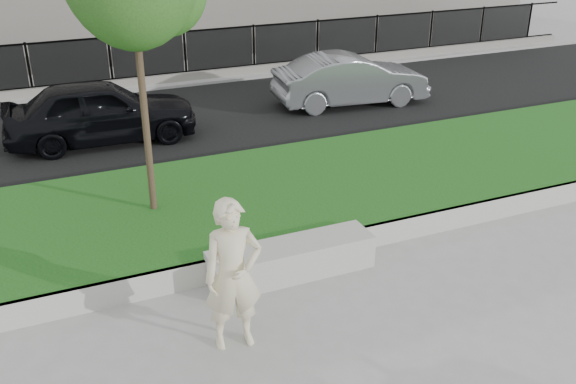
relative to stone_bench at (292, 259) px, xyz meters
name	(u,v)px	position (x,y,z in m)	size (l,w,h in m)	color
ground	(304,304)	(-0.16, -0.80, -0.26)	(90.00, 90.00, 0.00)	gray
grass_bank	(234,205)	(-0.16, 2.20, -0.06)	(34.00, 4.00, 0.40)	#0E390F
grass_kerb	(276,257)	(-0.16, 0.24, -0.06)	(34.00, 0.08, 0.40)	#AAA79F
street	(162,124)	(-0.16, 7.70, -0.24)	(34.00, 7.00, 0.04)	black
far_pavement	(128,79)	(-0.16, 12.20, -0.20)	(34.00, 3.00, 0.12)	gray
iron_fence	(133,71)	(-0.16, 11.20, 0.28)	(32.00, 0.30, 1.50)	slate
stone_bench	(292,259)	(0.00, 0.00, 0.00)	(2.53, 0.63, 0.52)	#AAA79F
man	(233,275)	(-1.31, -1.21, 0.75)	(0.73, 0.48, 2.01)	beige
book	(224,261)	(-1.08, -0.08, 0.27)	(0.20, 0.15, 0.02)	beige
car_dark	(101,111)	(-1.69, 6.93, 0.51)	(1.71, 4.26, 1.45)	black
car_silver	(351,80)	(4.92, 7.24, 0.46)	(1.44, 4.12, 1.36)	gray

